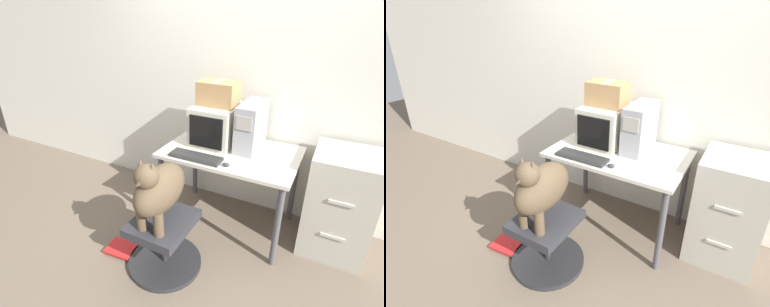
# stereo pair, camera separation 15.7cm
# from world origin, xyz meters

# --- Properties ---
(ground_plane) EXTENTS (12.00, 12.00, 0.00)m
(ground_plane) POSITION_xyz_m (0.00, 0.00, 0.00)
(ground_plane) COLOR #6B5B4C
(wall_back) EXTENTS (8.00, 0.05, 2.60)m
(wall_back) POSITION_xyz_m (0.00, 0.81, 1.30)
(wall_back) COLOR silver
(wall_back) RESTS_ON ground_plane
(desk) EXTENTS (1.13, 0.75, 0.76)m
(desk) POSITION_xyz_m (0.00, 0.37, 0.66)
(desk) COLOR beige
(desk) RESTS_ON ground_plane
(crt_monitor) EXTENTS (0.36, 0.48, 0.35)m
(crt_monitor) POSITION_xyz_m (-0.19, 0.49, 0.94)
(crt_monitor) COLOR beige
(crt_monitor) RESTS_ON desk
(pc_tower) EXTENTS (0.17, 0.43, 0.40)m
(pc_tower) POSITION_xyz_m (0.12, 0.51, 0.97)
(pc_tower) COLOR #99999E
(pc_tower) RESTS_ON desk
(keyboard) EXTENTS (0.44, 0.15, 0.03)m
(keyboard) POSITION_xyz_m (-0.21, 0.10, 0.78)
(keyboard) COLOR #2D2D2D
(keyboard) RESTS_ON desk
(computer_mouse) EXTENTS (0.06, 0.04, 0.03)m
(computer_mouse) POSITION_xyz_m (0.06, 0.09, 0.78)
(computer_mouse) COLOR #333333
(computer_mouse) RESTS_ON desk
(office_chair) EXTENTS (0.58, 0.58, 0.44)m
(office_chair) POSITION_xyz_m (-0.25, -0.35, 0.22)
(office_chair) COLOR #262628
(office_chair) RESTS_ON ground_plane
(dog) EXTENTS (0.26, 0.53, 0.56)m
(dog) POSITION_xyz_m (-0.25, -0.38, 0.73)
(dog) COLOR brown
(dog) RESTS_ON office_chair
(filing_cabinet) EXTENTS (0.50, 0.51, 0.88)m
(filing_cabinet) POSITION_xyz_m (0.90, 0.49, 0.44)
(filing_cabinet) COLOR #B7B2A3
(filing_cabinet) RESTS_ON ground_plane
(cardboard_box) EXTENTS (0.33, 0.23, 0.21)m
(cardboard_box) POSITION_xyz_m (-0.19, 0.50, 1.21)
(cardboard_box) COLOR #A87F51
(cardboard_box) RESTS_ON crt_monitor
(book_stack_floor) EXTENTS (0.27, 0.22, 0.04)m
(book_stack_floor) POSITION_xyz_m (-0.66, -0.40, 0.02)
(book_stack_floor) COLOR gold
(book_stack_floor) RESTS_ON ground_plane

